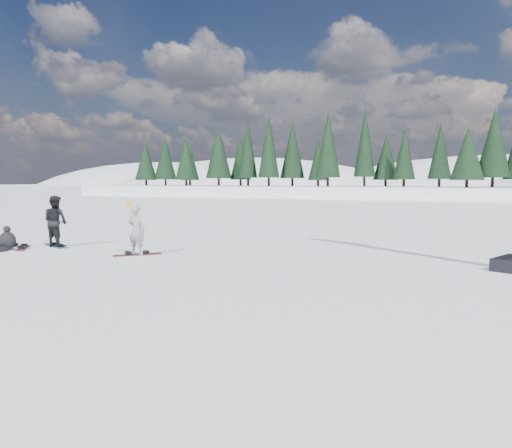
{
  "coord_description": "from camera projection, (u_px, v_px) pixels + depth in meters",
  "views": [
    {
      "loc": [
        11.14,
        -12.11,
        2.38
      ],
      "look_at": [
        5.31,
        1.16,
        1.1
      ],
      "focal_mm": 35.0,
      "sensor_mm": 36.0,
      "label": 1
    }
  ],
  "objects": [
    {
      "name": "ground",
      "position": [
        87.0,
        256.0,
        15.72
      ],
      "size": [
        420.0,
        420.0,
        0.0
      ],
      "primitive_type": "plane",
      "color": "white",
      "rests_on": "ground"
    },
    {
      "name": "alpine_backdrop",
      "position": [
        410.0,
        222.0,
        194.14
      ],
      "size": [
        412.5,
        227.0,
        53.2
      ],
      "color": "white",
      "rests_on": "ground"
    },
    {
      "name": "snowboarder_woman",
      "position": [
        137.0,
        230.0,
        15.76
      ],
      "size": [
        0.59,
        0.41,
        1.74
      ],
      "rotation": [
        0.0,
        0.0,
        3.16
      ],
      "color": "#A2A1A6",
      "rests_on": "ground"
    },
    {
      "name": "snowboarder_man",
      "position": [
        55.0,
        221.0,
        17.73
      ],
      "size": [
        0.93,
        0.74,
        1.84
      ],
      "primitive_type": "imported",
      "rotation": [
        0.0,
        0.0,
        3.09
      ],
      "color": "black",
      "rests_on": "ground"
    },
    {
      "name": "seated_rider",
      "position": [
        6.0,
        241.0,
        16.9
      ],
      "size": [
        0.64,
        1.01,
        0.83
      ],
      "rotation": [
        0.0,
        0.0,
        -0.11
      ],
      "color": "black",
      "rests_on": "ground"
    },
    {
      "name": "snowboard_woman",
      "position": [
        137.0,
        255.0,
        15.83
      ],
      "size": [
        1.26,
        1.26,
        0.03
      ],
      "primitive_type": "cube",
      "rotation": [
        0.0,
        0.0,
        0.79
      ],
      "color": "maroon",
      "rests_on": "ground"
    },
    {
      "name": "snowboard_man",
      "position": [
        56.0,
        246.0,
        17.81
      ],
      "size": [
        1.48,
        0.88,
        0.03
      ],
      "primitive_type": "cube",
      "rotation": [
        0.0,
        0.0,
        -0.43
      ],
      "color": "teal",
      "rests_on": "ground"
    },
    {
      "name": "snowboard_loose_b",
      "position": [
        23.0,
        248.0,
        17.36
      ],
      "size": [
        1.18,
        1.33,
        0.03
      ],
      "primitive_type": "cube",
      "rotation": [
        0.0,
        0.0,
        -0.87
      ],
      "color": "maroon",
      "rests_on": "ground"
    },
    {
      "name": "snowboard_loose_c",
      "position": [
        7.0,
        246.0,
        17.84
      ],
      "size": [
        1.52,
        0.63,
        0.03
      ],
      "primitive_type": "cube",
      "rotation": [
        0.0,
        0.0,
        0.24
      ],
      "color": "#1B4095",
      "rests_on": "ground"
    }
  ]
}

